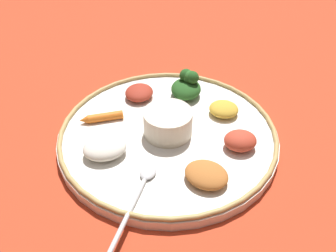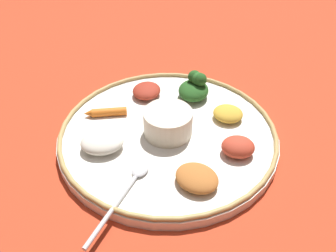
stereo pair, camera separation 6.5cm
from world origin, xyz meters
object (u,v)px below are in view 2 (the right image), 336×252
object	(u,v)px
spoon	(128,188)
greens_pile	(195,87)
center_bowl	(168,122)
carrot_near_spoon	(106,112)

from	to	relation	value
spoon	greens_pile	bearing A→B (deg)	-30.06
center_bowl	greens_pile	world-z (taller)	greens_pile
carrot_near_spoon	center_bowl	bearing A→B (deg)	-118.30
greens_pile	spoon	bearing A→B (deg)	149.94
spoon	carrot_near_spoon	bearing A→B (deg)	11.77
center_bowl	spoon	bearing A→B (deg)	150.17
center_bowl	greens_pile	distance (m)	0.12
greens_pile	carrot_near_spoon	size ratio (longest dim) A/B	1.03
spoon	greens_pile	xyz separation A→B (m)	(0.23, -0.13, 0.02)
center_bowl	greens_pile	xyz separation A→B (m)	(0.10, -0.06, -0.00)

